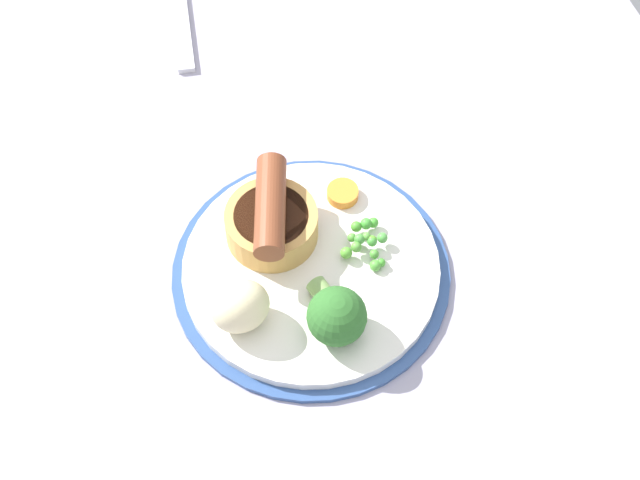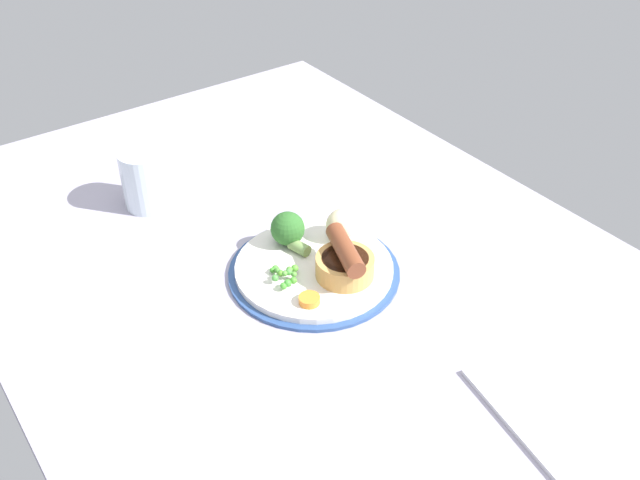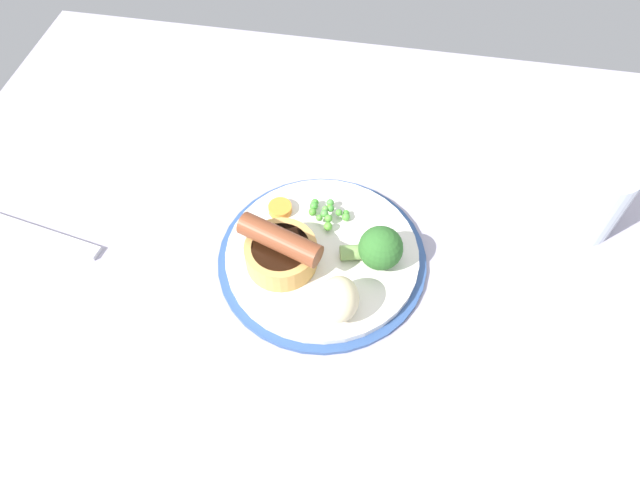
{
  "view_description": "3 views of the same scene",
  "coord_description": "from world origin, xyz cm",
  "views": [
    {
      "loc": [
        37.37,
        -14.03,
        79.43
      ],
      "look_at": [
        -6.49,
        1.13,
        6.4
      ],
      "focal_mm": 60.0,
      "sensor_mm": 36.0,
      "label": 1
    },
    {
      "loc": [
        -66.1,
        42.8,
        63.93
      ],
      "look_at": [
        -3.77,
        -2.21,
        6.59
      ],
      "focal_mm": 40.0,
      "sensor_mm": 36.0,
      "label": 2
    },
    {
      "loc": [
        0.52,
        -34.78,
        55.78
      ],
      "look_at": [
        -5.72,
        0.01,
        6.6
      ],
      "focal_mm": 32.0,
      "sensor_mm": 36.0,
      "label": 3
    }
  ],
  "objects": [
    {
      "name": "carrot_slice_1",
      "position": [
        -11.23,
        4.81,
        4.86
      ],
      "size": [
        3.82,
        3.82,
        0.93
      ],
      "primitive_type": "cylinder",
      "rotation": [
        0.0,
        0.0,
        0.75
      ],
      "color": "orange",
      "rests_on": "dinner_plate"
    },
    {
      "name": "fork",
      "position": [
        -39.08,
        -2.33,
        3.3
      ],
      "size": [
        18.0,
        4.74,
        0.6
      ],
      "primitive_type": "cube",
      "rotation": [
        0.0,
        0.0,
        -0.18
      ],
      "color": "silver",
      "rests_on": "dining_table"
    },
    {
      "name": "broccoli_floret_near",
      "position": [
        0.57,
        0.23,
        6.67
      ],
      "size": [
        6.79,
        4.75,
        4.75
      ],
      "rotation": [
        0.0,
        0.0,
        0.24
      ],
      "color": "#2D6628",
      "rests_on": "dinner_plate"
    },
    {
      "name": "pea_pile",
      "position": [
        -5.79,
        4.87,
        5.31
      ],
      "size": [
        4.79,
        4.21,
        1.69
      ],
      "color": "green",
      "rests_on": "dinner_plate"
    },
    {
      "name": "dinner_plate",
      "position": [
        -5.47,
        -0.45,
        3.57
      ],
      "size": [
        23.06,
        23.06,
        1.4
      ],
      "color": "#2D4C84",
      "rests_on": "dining_table"
    },
    {
      "name": "potato_chunk_2",
      "position": [
        -2.61,
        -6.79,
        6.64
      ],
      "size": [
        4.53,
        5.12,
        4.47
      ],
      "primitive_type": "ellipsoid",
      "rotation": [
        0.0,
        0.0,
        4.81
      ],
      "color": "beige",
      "rests_on": "dinner_plate"
    },
    {
      "name": "sausage_pudding",
      "position": [
        -9.53,
        -2.04,
        6.55
      ],
      "size": [
        9.32,
        7.69,
        5.4
      ],
      "rotation": [
        0.0,
        0.0,
        2.81
      ],
      "color": "tan",
      "rests_on": "dinner_plate"
    },
    {
      "name": "dining_table",
      "position": [
        0.0,
        0.0,
        1.5
      ],
      "size": [
        110.0,
        80.0,
        3.0
      ],
      "primitive_type": "cube",
      "color": "#9E99AD",
      "rests_on": "ground"
    }
  ]
}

